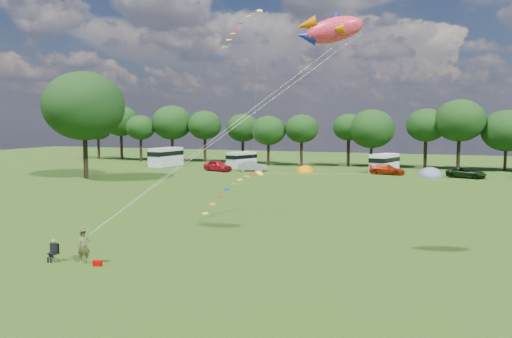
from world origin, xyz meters
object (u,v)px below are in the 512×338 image
(campervan_a, at_px, (166,156))
(campervan_b, at_px, (242,159))
(camp_chair, at_px, (54,248))
(car_a, at_px, (218,166))
(campervan_c, at_px, (384,163))
(big_tree, at_px, (84,106))
(kite_flyer, at_px, (84,247))
(fish_kite, at_px, (329,30))
(car_d, at_px, (466,173))
(tent_greyblue, at_px, (430,177))
(car_b, at_px, (252,166))
(car_c, at_px, (387,169))
(tent_orange, at_px, (305,173))

(campervan_a, xyz_separation_m, campervan_b, (12.16, 2.04, -0.27))
(camp_chair, bearing_deg, campervan_a, 127.90)
(car_a, bearing_deg, campervan_c, -53.80)
(big_tree, distance_m, campervan_b, 25.32)
(kite_flyer, distance_m, camp_chair, 1.71)
(campervan_b, distance_m, fish_kite, 52.92)
(car_d, height_order, camp_chair, car_d)
(car_a, relative_size, fish_kite, 1.29)
(kite_flyer, bearing_deg, big_tree, 84.12)
(fish_kite, bearing_deg, car_a, 109.59)
(tent_greyblue, bearing_deg, kite_flyer, -108.59)
(car_b, xyz_separation_m, car_c, (18.57, 2.04, -0.03))
(campervan_c, bearing_deg, campervan_a, 111.58)
(car_b, bearing_deg, tent_greyblue, -106.44)
(car_b, height_order, car_c, car_b)
(car_a, distance_m, car_c, 23.53)
(campervan_a, xyz_separation_m, kite_flyer, (23.89, -49.15, -0.72))
(campervan_b, distance_m, tent_greyblue, 27.96)
(tent_orange, relative_size, camp_chair, 2.47)
(big_tree, relative_size, campervan_b, 2.49)
(car_a, relative_size, car_d, 0.95)
(car_a, relative_size, camp_chair, 3.98)
(car_b, height_order, fish_kite, fish_kite)
(campervan_a, bearing_deg, kite_flyer, -145.41)
(car_a, xyz_separation_m, car_c, (23.23, 3.73, -0.09))
(car_d, bearing_deg, fish_kite, -176.45)
(car_b, relative_size, tent_orange, 1.41)
(tent_orange, bearing_deg, big_tree, -146.63)
(campervan_a, relative_size, tent_orange, 2.19)
(campervan_b, bearing_deg, tent_orange, -89.83)
(kite_flyer, relative_size, fish_kite, 0.47)
(car_c, height_order, campervan_a, campervan_a)
(tent_orange, relative_size, fish_kite, 0.80)
(car_d, relative_size, tent_greyblue, 1.33)
(kite_flyer, xyz_separation_m, camp_chair, (-1.68, -0.24, -0.16))
(car_d, xyz_separation_m, campervan_b, (-31.96, 3.66, 0.63))
(tent_greyblue, xyz_separation_m, camp_chair, (-17.62, -47.64, 0.67))
(car_b, relative_size, car_d, 0.83)
(tent_orange, bearing_deg, car_d, 2.11)
(car_d, bearing_deg, campervan_b, 98.63)
(car_d, relative_size, fish_kite, 1.36)
(car_a, bearing_deg, fish_kite, -127.69)
(car_d, relative_size, kite_flyer, 2.86)
(campervan_a, xyz_separation_m, campervan_c, (33.72, 1.64, -0.17))
(campervan_a, relative_size, fish_kite, 1.76)
(big_tree, relative_size, car_a, 2.89)
(campervan_c, bearing_deg, fish_kite, -159.21)
(kite_flyer, bearing_deg, camp_chair, 143.51)
(big_tree, height_order, tent_greyblue, big_tree)
(big_tree, relative_size, campervan_c, 2.32)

